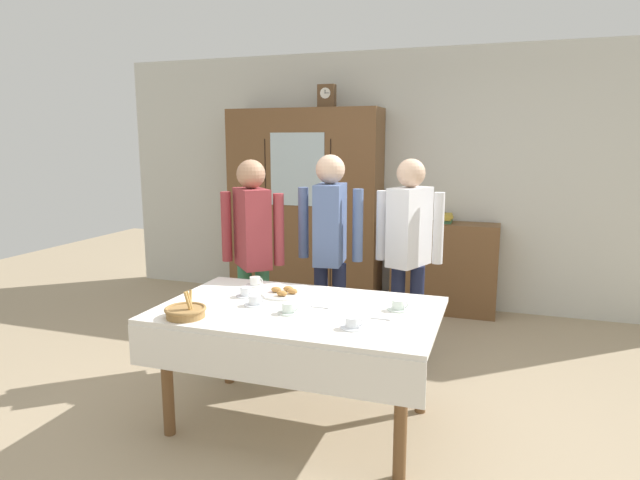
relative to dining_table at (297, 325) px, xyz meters
The scene contains 20 objects.
ground_plane 0.70m from the dining_table, 90.00° to the left, with size 12.00×12.00×0.00m, color tan.
back_wall 2.97m from the dining_table, 90.00° to the left, with size 6.40×0.10×2.70m, color silver.
dining_table is the anchor object (origin of this frame).
wall_cabinet 2.77m from the dining_table, 109.16° to the left, with size 1.66×0.46×2.10m.
mantel_clock 3.09m from the dining_table, 104.11° to the left, with size 0.18×0.11×0.24m.
bookshelf_low 2.72m from the dining_table, 76.96° to the left, with size 1.07×0.35×0.94m.
book_stack 2.73m from the dining_table, 76.96° to the left, with size 0.15×0.22×0.09m.
tea_cup_far_left 0.30m from the dining_table, behind, with size 0.13×0.13×0.06m.
tea_cup_far_right 0.16m from the dining_table, 102.00° to the right, with size 0.13×0.13×0.06m.
tea_cup_near_right 0.64m from the dining_table, 138.93° to the left, with size 0.13×0.13×0.06m.
tea_cup_near_left 0.62m from the dining_table, 16.87° to the left, with size 0.13×0.13×0.06m.
tea_cup_mid_right 0.48m from the dining_table, 28.62° to the right, with size 0.13×0.13×0.06m.
tea_cup_mid_left 0.46m from the dining_table, 160.17° to the left, with size 0.13×0.13×0.06m.
bread_basket 0.67m from the dining_table, 148.03° to the right, with size 0.24×0.24×0.16m.
pastry_plate 0.34m from the dining_table, 126.84° to the left, with size 0.28×0.28×0.05m.
spoon_far_left 0.19m from the dining_table, 26.07° to the left, with size 0.12×0.02×0.01m.
spoon_mid_right 0.55m from the dining_table, ahead, with size 0.12×0.02×0.01m.
person_behind_table_left 1.06m from the dining_table, 130.68° to the left, with size 0.52×0.40×1.62m.
person_beside_shelf 1.32m from the dining_table, 68.16° to the left, with size 0.52×0.41×1.63m.
person_by_cabinet 1.06m from the dining_table, 96.13° to the left, with size 0.52×0.38×1.66m.
Camera 1 is at (1.13, -3.16, 1.76)m, focal length 30.28 mm.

